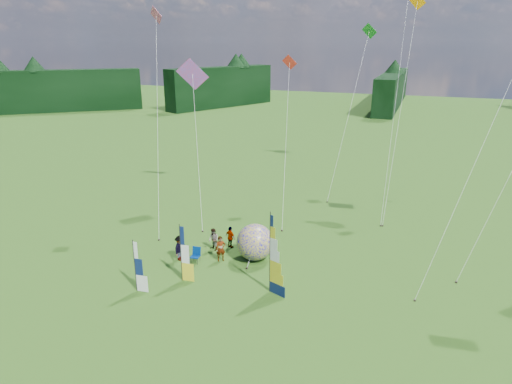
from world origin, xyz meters
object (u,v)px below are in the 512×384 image
(spectator_a, at_px, (221,249))
(camp_chair, at_px, (195,255))
(feather_banner_main, at_px, (270,254))
(kite_whale, at_px, (398,82))
(bol_inflatable, at_px, (255,242))
(side_banner_left, at_px, (181,254))
(side_banner_far, at_px, (135,267))
(spectator_c, at_px, (180,248))
(spectator_b, at_px, (214,240))
(spectator_d, at_px, (230,237))

(spectator_a, relative_size, camp_chair, 1.66)
(feather_banner_main, height_order, camp_chair, feather_banner_main)
(kite_whale, bearing_deg, bol_inflatable, -140.23)
(side_banner_left, bearing_deg, side_banner_far, -137.49)
(spectator_c, xyz_separation_m, camp_chair, (1.15, -0.01, -0.35))
(side_banner_left, distance_m, spectator_a, 3.57)
(kite_whale, bearing_deg, side_banner_left, -142.78)
(spectator_b, distance_m, spectator_c, 2.61)
(side_banner_far, xyz_separation_m, bol_inflatable, (5.09, 6.31, -0.35))
(side_banner_far, bearing_deg, side_banner_left, 42.36)
(feather_banner_main, relative_size, spectator_a, 2.77)
(bol_inflatable, bearing_deg, side_banner_left, -126.80)
(spectator_b, bearing_deg, bol_inflatable, 26.54)
(kite_whale, bearing_deg, feather_banner_main, -129.03)
(spectator_c, bearing_deg, spectator_b, -36.02)
(side_banner_far, relative_size, camp_chair, 3.01)
(side_banner_left, bearing_deg, spectator_a, 66.35)
(spectator_a, height_order, spectator_d, spectator_a)
(side_banner_far, distance_m, bol_inflatable, 8.12)
(spectator_b, bearing_deg, feather_banner_main, -3.89)
(feather_banner_main, xyz_separation_m, side_banner_left, (-5.48, -0.65, -0.62))
(side_banner_left, relative_size, spectator_b, 2.23)
(spectator_c, bearing_deg, spectator_a, -73.35)
(spectator_c, bearing_deg, side_banner_far, 172.60)
(camp_chair, relative_size, kite_whale, 0.05)
(side_banner_left, distance_m, kite_whale, 23.35)
(spectator_b, xyz_separation_m, kite_whale, (10.46, 14.31, 9.99))
(spectator_b, bearing_deg, camp_chair, -66.77)
(spectator_d, bearing_deg, camp_chair, 90.89)
(camp_chair, height_order, kite_whale, kite_whale)
(spectator_c, relative_size, spectator_d, 1.09)
(spectator_b, distance_m, spectator_d, 1.23)
(spectator_a, height_order, kite_whale, kite_whale)
(side_banner_left, bearing_deg, spectator_d, 75.54)
(spectator_a, bearing_deg, side_banner_far, -153.61)
(spectator_b, bearing_deg, spectator_d, 70.67)
(spectator_a, distance_m, kite_whale, 20.70)
(bol_inflatable, bearing_deg, camp_chair, -151.63)
(bol_inflatable, xyz_separation_m, kite_whale, (7.25, 14.58, 9.55))
(bol_inflatable, distance_m, spectator_a, 2.33)
(spectator_c, height_order, camp_chair, spectator_c)
(feather_banner_main, distance_m, spectator_b, 6.93)
(spectator_a, relative_size, spectator_c, 1.00)
(side_banner_far, relative_size, spectator_c, 1.82)
(spectator_d, height_order, kite_whale, kite_whale)
(side_banner_far, bearing_deg, spectator_d, 64.25)
(side_banner_far, bearing_deg, bol_inflatable, 46.39)
(feather_banner_main, distance_m, spectator_a, 5.31)
(camp_chair, distance_m, kite_whale, 22.21)
(feather_banner_main, relative_size, kite_whale, 0.23)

